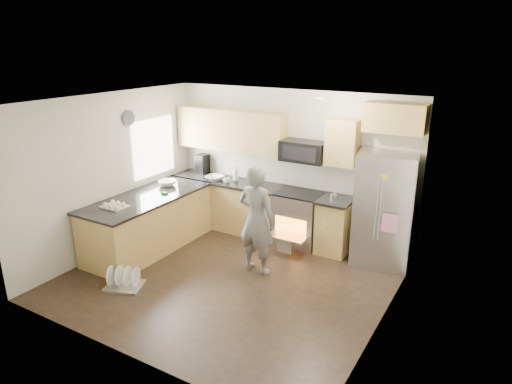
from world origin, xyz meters
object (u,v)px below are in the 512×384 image
Objects in this scene: refrigerator at (384,209)px; person at (257,220)px; stove_range at (299,207)px; dish_rack at (124,282)px.

person is (-1.54, -1.25, -0.05)m from refrigerator.
stove_range is 2.82× the size of dish_rack.
dish_rack is (-1.50, -2.63, -0.59)m from stove_range.
refrigerator reaches higher than dish_rack.
person is (-0.12, -1.24, 0.16)m from stove_range.
refrigerator is 1.98m from person.
stove_range is at bearing -91.20° from person.
person is 2.10m from dish_rack.
refrigerator is 1.06× the size of person.
person is at bearing -95.33° from stove_range.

